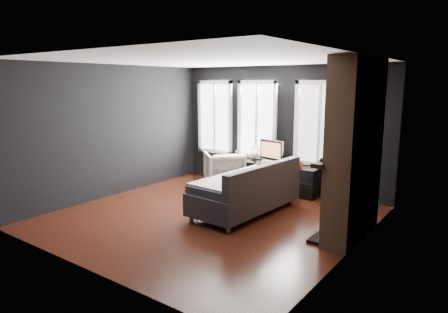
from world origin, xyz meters
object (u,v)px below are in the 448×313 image
Objects in this scene: armchair at (224,167)px; mug at (300,164)px; book at (311,162)px; sofa at (245,187)px; media_console at (280,178)px; mantel_vase at (349,146)px; monitor at (272,150)px.

mug is (1.76, 0.24, 0.25)m from armchair.
book reaches higher than mug.
mug is at bearing 139.78° from armchair.
sofa is 9.49× the size of book.
mantel_vase is (1.85, -1.19, 1.01)m from media_console.
armchair is at bearing -170.28° from book.
mug is at bearing 140.45° from mantel_vase.
sofa reaches higher than armchair.
book is (0.20, 0.09, 0.05)m from mug.
book is (0.91, 0.02, -0.16)m from monitor.
book is at bearing 24.44° from mug.
media_console is 13.63× the size of mug.
monitor is 2.69× the size of book.
sofa is 16.94× the size of mug.
armchair is 1.33m from media_console.
sofa is 1.78m from book.
monitor is 0.74m from mug.
armchair is 0.48× the size of media_console.
monitor is 4.80× the size of mug.
monitor is (1.05, 0.31, 0.46)m from armchair.
mug is 0.56× the size of book.
sofa is 1.99m from armchair.
mug is at bearing -155.56° from book.
armchair is 4.78× the size of mantel_vase.
sofa is 3.53× the size of monitor.
monitor reaches higher than armchair.
book is at bearing 141.59° from armchair.
media_console is 0.60m from mug.
mug is at bearing 5.45° from monitor.
monitor reaches higher than sofa.
armchair is at bearing -172.09° from mug.
armchair is 1.80m from mug.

